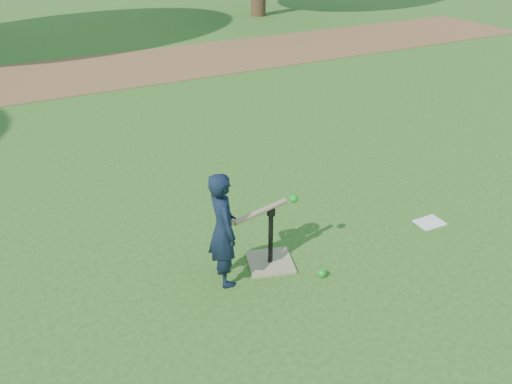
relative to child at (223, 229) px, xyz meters
name	(u,v)px	position (x,y,z in m)	size (l,w,h in m)	color
ground	(248,257)	(0.34, 0.21, -0.55)	(80.00, 80.00, 0.00)	#285116
dirt_strip	(91,73)	(0.34, 7.71, -0.55)	(24.00, 3.00, 0.01)	brown
child	(223,229)	(0.00, 0.00, 0.00)	(0.40, 0.27, 1.11)	black
wiffle_ball_ground	(322,273)	(0.82, -0.40, -0.51)	(0.08, 0.08, 0.08)	#0D961C
clipboard	(430,223)	(2.41, -0.17, -0.55)	(0.30, 0.23, 0.01)	silver
batting_tee	(270,254)	(0.49, 0.02, -0.44)	(0.54, 0.54, 0.61)	#8F805B
swing_action	(265,210)	(0.42, -0.01, 0.09)	(0.72, 0.18, 0.12)	tan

